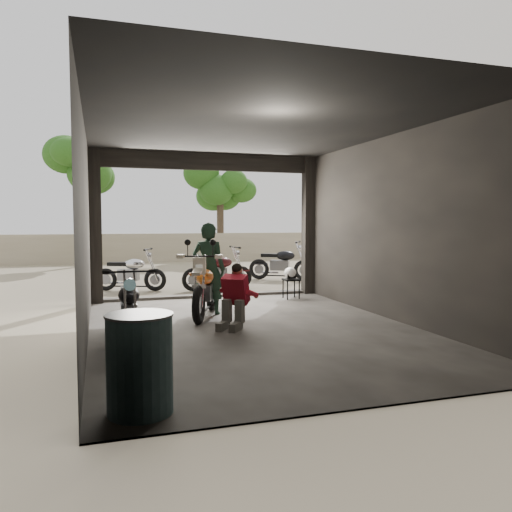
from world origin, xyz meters
TOP-DOWN VIEW (x-y plane):
  - ground at (0.00, 0.00)m, footprint 80.00×80.00m
  - garage at (0.00, 0.55)m, footprint 7.00×7.13m
  - boundary_wall at (0.00, 14.00)m, footprint 18.00×0.30m
  - tree_left at (-3.00, 12.50)m, footprint 2.20×2.20m
  - tree_right at (2.80, 14.00)m, footprint 2.20×2.20m
  - main_bike at (-0.52, 1.28)m, footprint 1.33×1.90m
  - left_bike at (-1.93, -0.09)m, footprint 0.68×1.59m
  - outside_bike_a at (-1.60, 5.16)m, footprint 1.68×1.15m
  - outside_bike_b at (0.50, 4.69)m, footprint 1.67×0.83m
  - outside_bike_c at (2.76, 6.20)m, footprint 1.80×1.46m
  - rider at (-0.42, 1.49)m, footprint 0.74×0.66m
  - mechanic at (-0.31, 0.15)m, footprint 0.83×0.87m
  - stool at (1.69, 2.72)m, footprint 0.33×0.33m
  - helmet at (1.67, 2.71)m, footprint 0.32×0.33m
  - oil_drum at (-2.00, -3.00)m, footprint 0.67×0.67m
  - sign_post at (3.01, 4.20)m, footprint 0.77×0.08m

SIDE VIEW (x-z plane):
  - ground at x=0.00m, z-range 0.00..0.00m
  - stool at x=1.69m, z-range 0.16..0.62m
  - oil_drum at x=-2.00m, z-range 0.00..0.90m
  - mechanic at x=-0.31m, z-range 0.00..1.01m
  - outside_bike_a at x=-1.60m, z-range 0.00..1.05m
  - left_bike at x=-1.93m, z-range 0.00..1.06m
  - outside_bike_b at x=0.50m, z-range 0.00..1.09m
  - outside_bike_c at x=2.76m, z-range 0.00..1.14m
  - main_bike at x=-0.52m, z-range 0.00..1.17m
  - helmet at x=1.67m, z-range 0.46..0.72m
  - boundary_wall at x=0.00m, z-range 0.00..1.20m
  - rider at x=-0.42m, z-range 0.00..1.70m
  - garage at x=0.00m, z-range -0.32..2.88m
  - sign_post at x=3.01m, z-range 0.39..2.70m
  - tree_right at x=2.80m, z-range 1.06..6.06m
  - tree_left at x=-3.00m, z-range 1.19..6.79m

